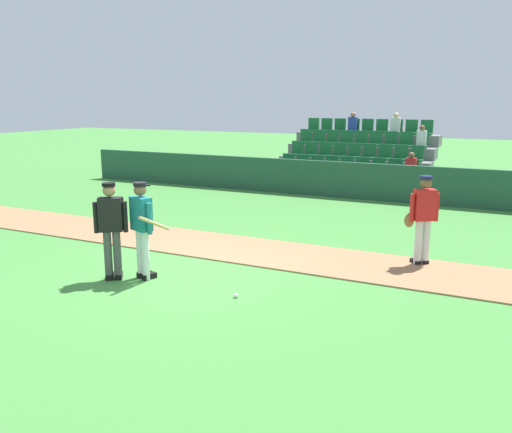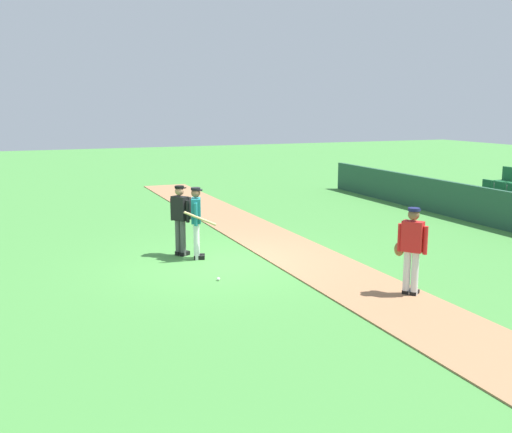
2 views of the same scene
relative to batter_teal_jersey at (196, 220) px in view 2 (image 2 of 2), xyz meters
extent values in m
plane|color=#42843A|center=(0.51, 0.39, -0.97)|extent=(80.00, 80.00, 0.00)
cube|color=#9E704C|center=(0.51, 2.47, -0.95)|extent=(28.00, 1.94, 0.03)
cube|color=#234C38|center=(0.51, 9.55, -0.38)|extent=(20.00, 0.16, 1.18)
cube|color=#196033|center=(-1.69, 10.47, -0.22)|extent=(0.44, 0.40, 0.08)
cube|color=#196033|center=(-1.69, 10.69, 0.03)|extent=(0.44, 0.08, 0.50)
cube|color=#196033|center=(-1.14, 10.47, -0.22)|extent=(0.44, 0.40, 0.08)
cube|color=#196033|center=(-1.14, 10.69, 0.03)|extent=(0.44, 0.08, 0.50)
cube|color=#196033|center=(-0.59, 10.47, -0.22)|extent=(0.44, 0.40, 0.08)
cube|color=#196033|center=(-1.69, 11.32, 0.18)|extent=(0.44, 0.40, 0.08)
cube|color=#196033|center=(-1.69, 11.54, 0.43)|extent=(0.44, 0.08, 0.50)
cylinder|color=white|center=(-0.08, 0.02, -0.52)|extent=(0.14, 0.14, 0.90)
cylinder|color=white|center=(0.07, -0.03, -0.52)|extent=(0.14, 0.14, 0.90)
cube|color=black|center=(-0.06, 0.08, -0.92)|extent=(0.20, 0.28, 0.10)
cube|color=black|center=(0.09, 0.03, -0.92)|extent=(0.20, 0.28, 0.10)
cube|color=#197075|center=(-0.01, 0.00, 0.23)|extent=(0.45, 0.34, 0.60)
cylinder|color=#197075|center=(-0.24, 0.08, 0.18)|extent=(0.09, 0.09, 0.55)
cylinder|color=#197075|center=(0.23, -0.08, 0.18)|extent=(0.09, 0.09, 0.55)
sphere|color=brown|center=(-0.01, 0.00, 0.66)|extent=(0.22, 0.22, 0.22)
cylinder|color=black|center=(-0.01, 0.00, 0.76)|extent=(0.23, 0.23, 0.06)
cube|color=black|center=(0.02, 0.09, 0.73)|extent=(0.21, 0.17, 0.02)
cylinder|color=tan|center=(0.26, 0.01, 0.08)|extent=(0.08, 0.80, 0.41)
cylinder|color=#4C4C4C|center=(-0.53, -0.33, -0.52)|extent=(0.14, 0.14, 0.90)
cylinder|color=#4C4C4C|center=(-0.39, -0.24, -0.52)|extent=(0.14, 0.14, 0.90)
cube|color=black|center=(-0.56, -0.28, -0.92)|extent=(0.24, 0.28, 0.10)
cube|color=black|center=(-0.43, -0.19, -0.92)|extent=(0.24, 0.28, 0.10)
cube|color=black|center=(-0.46, -0.28, 0.23)|extent=(0.45, 0.41, 0.60)
cylinder|color=black|center=(-0.67, -0.42, 0.18)|extent=(0.09, 0.09, 0.55)
cylinder|color=black|center=(-0.25, -0.15, 0.18)|extent=(0.09, 0.09, 0.55)
sphere|color=#9E7051|center=(-0.46, -0.28, 0.66)|extent=(0.22, 0.22, 0.22)
cylinder|color=black|center=(-0.46, -0.28, 0.76)|extent=(0.23, 0.23, 0.06)
cube|color=black|center=(-0.52, -0.20, 0.73)|extent=(0.22, 0.20, 0.02)
cube|color=black|center=(-0.53, -0.18, 0.23)|extent=(0.41, 0.31, 0.56)
cylinder|color=silver|center=(4.28, 3.01, -0.52)|extent=(0.14, 0.14, 0.90)
cylinder|color=silver|center=(4.41, 3.10, -0.52)|extent=(0.14, 0.14, 0.90)
cube|color=black|center=(4.24, 3.05, -0.92)|extent=(0.25, 0.28, 0.10)
cube|color=black|center=(4.37, 3.15, -0.92)|extent=(0.25, 0.28, 0.10)
cube|color=red|center=(4.34, 3.05, 0.23)|extent=(0.45, 0.41, 0.60)
cylinder|color=red|center=(4.14, 2.91, 0.18)|extent=(0.09, 0.09, 0.55)
cylinder|color=red|center=(4.54, 3.20, 0.18)|extent=(0.09, 0.09, 0.55)
sphere|color=brown|center=(4.34, 3.05, 0.66)|extent=(0.22, 0.22, 0.22)
cylinder|color=#191E4C|center=(4.34, 3.05, 0.76)|extent=(0.23, 0.23, 0.06)
cube|color=#191E4C|center=(4.28, 3.13, 0.73)|extent=(0.22, 0.20, 0.02)
ellipsoid|color=brown|center=(4.09, 2.93, -0.07)|extent=(0.23, 0.21, 0.28)
sphere|color=white|center=(1.94, -0.11, -0.93)|extent=(0.07, 0.07, 0.07)
camera|label=1|loc=(5.92, -7.42, 2.20)|focal=37.77mm
camera|label=2|loc=(13.46, -3.99, 2.72)|focal=41.30mm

